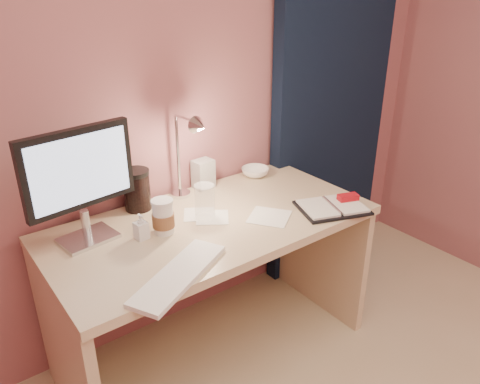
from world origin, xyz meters
TOP-DOWN VIEW (x-y plane):
  - room at (0.95, 1.69)m, footprint 3.50×3.50m
  - desk at (0.00, 1.45)m, footprint 1.40×0.70m
  - monitor at (-0.48, 1.54)m, footprint 0.43×0.18m
  - keyboard at (-0.32, 1.10)m, footprint 0.46×0.32m
  - planner at (0.50, 1.14)m, footprint 0.35×0.31m
  - paper_a at (0.22, 1.25)m, footprint 0.23×0.23m
  - paper_b at (-0.01, 1.46)m, footprint 0.18×0.18m
  - paper_c at (0.02, 1.40)m, footprint 0.19×0.19m
  - coffee_cup at (-0.21, 1.41)m, footprint 0.09×0.09m
  - clear_cup at (-0.01, 1.42)m, footprint 0.09×0.09m
  - bowl at (0.46, 1.65)m, footprint 0.19×0.19m
  - lotion_bottle at (-0.31, 1.42)m, footprint 0.05×0.05m
  - dark_jar at (-0.20, 1.67)m, footprint 0.12×0.12m
  - product_box at (0.16, 1.69)m, footprint 0.10×0.08m
  - desk_lamp at (0.01, 1.58)m, footprint 0.11×0.26m

SIDE VIEW (x-z plane):
  - desk at x=0.00m, z-range 0.14..0.87m
  - paper_b at x=-0.01m, z-range 0.73..0.73m
  - paper_c at x=0.02m, z-range 0.73..0.73m
  - paper_a at x=0.22m, z-range 0.73..0.73m
  - keyboard at x=-0.32m, z-range 0.73..0.75m
  - planner at x=0.50m, z-range 0.72..0.76m
  - bowl at x=0.46m, z-range 0.73..0.77m
  - lotion_bottle at x=-0.31m, z-range 0.73..0.84m
  - coffee_cup at x=-0.21m, z-range 0.73..0.87m
  - product_box at x=0.16m, z-range 0.73..0.87m
  - clear_cup at x=-0.01m, z-range 0.73..0.88m
  - dark_jar at x=-0.20m, z-range 0.73..0.90m
  - desk_lamp at x=0.01m, z-range 0.78..1.20m
  - monitor at x=-0.48m, z-range 0.78..1.24m
  - room at x=0.95m, z-range -0.61..2.89m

